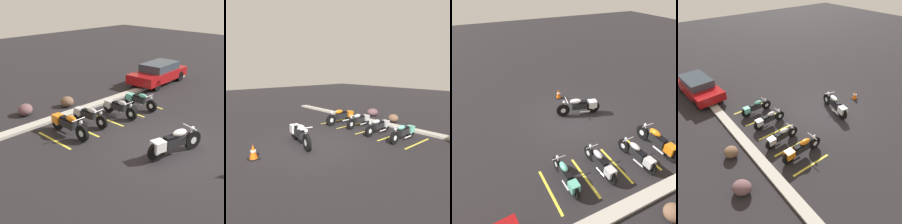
{
  "view_description": "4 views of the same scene",
  "coord_description": "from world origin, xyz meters",
  "views": [
    {
      "loc": [
        -9.13,
        -5.61,
        5.61
      ],
      "look_at": [
        -0.75,
        2.58,
        0.93
      ],
      "focal_mm": 50.0,
      "sensor_mm": 36.0,
      "label": 1
    },
    {
      "loc": [
        7.58,
        -5.27,
        3.33
      ],
      "look_at": [
        -1.13,
        2.55,
        1.02
      ],
      "focal_mm": 35.0,
      "sensor_mm": 36.0,
      "label": 2
    },
    {
      "loc": [
        4.77,
        8.48,
        6.59
      ],
      "look_at": [
        0.92,
        0.73,
        1.1
      ],
      "focal_mm": 35.0,
      "sensor_mm": 36.0,
      "label": 3
    },
    {
      "loc": [
        -7.65,
        8.62,
        7.67
      ],
      "look_at": [
        0.53,
        2.36,
        0.5
      ],
      "focal_mm": 35.0,
      "sensor_mm": 36.0,
      "label": 4
    }
  ],
  "objects": [
    {
      "name": "landscape_rock_0",
      "position": [
        -0.13,
        6.37,
        0.26
      ],
      "size": [
        0.73,
        0.71,
        0.52
      ],
      "primitive_type": "ellipsoid",
      "rotation": [
        0.0,
        0.0,
        3.03
      ],
      "color": "brown",
      "rests_on": "ground"
    },
    {
      "name": "landscape_rock_1",
      "position": [
        -2.22,
        6.87,
        0.27
      ],
      "size": [
        1.03,
        1.02,
        0.55
      ],
      "primitive_type": "ellipsoid",
      "rotation": [
        0.0,
        0.0,
        0.73
      ],
      "color": "brown",
      "rests_on": "ground"
    },
    {
      "name": "stall_line_1",
      "position": [
        -1.4,
        3.72,
        0.0
      ],
      "size": [
        0.1,
        2.1,
        0.0
      ],
      "primitive_type": "cube",
      "color": "gold",
      "rests_on": "ground"
    },
    {
      "name": "ground",
      "position": [
        0.0,
        0.0,
        0.0
      ],
      "size": [
        60.0,
        60.0,
        0.0
      ],
      "primitive_type": "plane",
      "color": "black"
    },
    {
      "name": "stall_line_0",
      "position": [
        -2.85,
        3.72,
        0.0
      ],
      "size": [
        0.1,
        2.1,
        0.0
      ],
      "primitive_type": "cube",
      "color": "gold",
      "rests_on": "ground"
    },
    {
      "name": "car_red",
      "position": [
        6.5,
        5.61,
        0.68
      ],
      "size": [
        4.43,
        2.14,
        1.29
      ],
      "rotation": [
        0.0,
        0.0,
        3.22
      ],
      "color": "black",
      "rests_on": "ground"
    },
    {
      "name": "traffic_cone",
      "position": [
        -0.29,
        -2.47,
        0.27
      ],
      "size": [
        0.4,
        0.4,
        0.58
      ],
      "color": "black",
      "rests_on": "ground"
    },
    {
      "name": "stall_line_2",
      "position": [
        0.06,
        3.72,
        0.0
      ],
      "size": [
        0.1,
        2.1,
        0.0
      ],
      "primitive_type": "cube",
      "color": "gold",
      "rests_on": "ground"
    },
    {
      "name": "parked_bike_1",
      "position": [
        -0.81,
        3.99,
        0.42
      ],
      "size": [
        0.56,
        2.01,
        0.79
      ],
      "rotation": [
        0.0,
        0.0,
        -1.5
      ],
      "color": "black",
      "rests_on": "ground"
    },
    {
      "name": "parked_bike_0",
      "position": [
        -2.12,
        3.79,
        0.47
      ],
      "size": [
        0.64,
        2.27,
        0.89
      ],
      "rotation": [
        0.0,
        0.0,
        -1.56
      ],
      "color": "black",
      "rests_on": "ground"
    },
    {
      "name": "motorcycle_white_featured",
      "position": [
        -0.57,
        -0.27,
        0.51
      ],
      "size": [
        2.38,
        0.93,
        0.95
      ],
      "rotation": [
        0.0,
        0.0,
        -0.25
      ],
      "color": "black",
      "rests_on": "ground"
    },
    {
      "name": "stall_line_4",
      "position": [
        2.97,
        3.72,
        0.0
      ],
      "size": [
        0.1,
        2.1,
        0.0
      ],
      "primitive_type": "cube",
      "color": "gold",
      "rests_on": "ground"
    },
    {
      "name": "parked_bike_3",
      "position": [
        2.29,
        3.68,
        0.42
      ],
      "size": [
        0.56,
        1.99,
        0.78
      ],
      "rotation": [
        0.0,
        0.0,
        -1.56
      ],
      "color": "black",
      "rests_on": "ground"
    },
    {
      "name": "parked_bike_2",
      "position": [
        0.81,
        3.71,
        0.42
      ],
      "size": [
        0.56,
        2.01,
        0.79
      ],
      "rotation": [
        0.0,
        0.0,
        -1.54
      ],
      "color": "black",
      "rests_on": "ground"
    },
    {
      "name": "stall_line_3",
      "position": [
        1.52,
        3.72,
        0.0
      ],
      "size": [
        0.1,
        2.1,
        0.0
      ],
      "primitive_type": "cube",
      "color": "gold",
      "rests_on": "ground"
    },
    {
      "name": "concrete_curb",
      "position": [
        0.0,
        5.45,
        0.06
      ],
      "size": [
        18.0,
        0.5,
        0.12
      ],
      "primitive_type": "cube",
      "color": "#A8A399",
      "rests_on": "ground"
    }
  ]
}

